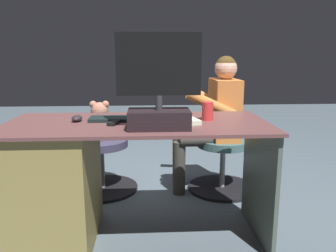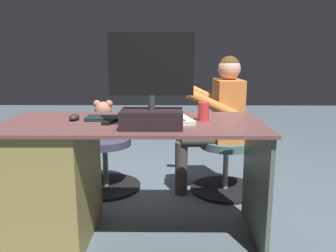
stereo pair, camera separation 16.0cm
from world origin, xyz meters
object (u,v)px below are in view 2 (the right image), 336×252
cup (204,112)px  person (217,115)px  keyboard (122,118)px  monitor (152,99)px  computer_mouse (74,117)px  teddy_bear (104,121)px  visitor_chair (226,163)px  office_chair_teddy (105,161)px  desk (65,177)px  tv_remote (110,121)px

cup → person: person is taller
keyboard → person: person is taller
monitor → computer_mouse: monitor is taller
teddy_bear → person: (-0.91, 0.05, 0.06)m
cup → visitor_chair: cup is taller
office_chair_teddy → computer_mouse: bearing=87.6°
keyboard → teddy_bear: size_ratio=1.34×
monitor → keyboard: size_ratio=1.18×
keyboard → office_chair_teddy: 0.90m
desk → visitor_chair: bearing=-146.3°
desk → visitor_chair: desk is taller
computer_mouse → cup: 0.77m
teddy_bear → visitor_chair: 1.05m
computer_mouse → desk: bearing=36.3°
keyboard → tv_remote: (0.05, 0.09, -0.00)m
computer_mouse → visitor_chair: (-1.02, -0.68, -0.51)m
visitor_chair → keyboard: bearing=41.8°
teddy_bear → cup: bearing=134.8°
computer_mouse → tv_remote: computer_mouse is taller
cup → person: size_ratio=0.10×
monitor → computer_mouse: (0.47, -0.21, -0.14)m
monitor → person: monitor is taller
computer_mouse → teddy_bear: size_ratio=0.31×
keyboard → person: bearing=-134.6°
monitor → cup: bearing=-145.8°
office_chair_teddy → teddy_bear: 0.34m
monitor → visitor_chair: size_ratio=0.88×
teddy_bear → desk: bearing=83.3°
tv_remote → teddy_bear: teddy_bear is taller
tv_remote → office_chair_teddy: size_ratio=0.26×
monitor → cup: size_ratio=4.53×
office_chair_teddy → visitor_chair: 0.99m
person → visitor_chair: bearing=177.3°
visitor_chair → monitor: bearing=58.2°
desk → keyboard: keyboard is taller
desk → office_chair_teddy: (-0.09, -0.77, -0.15)m
tv_remote → teddy_bear: (0.20, -0.81, -0.16)m
computer_mouse → teddy_bear: 0.76m
computer_mouse → person: 1.17m
office_chair_teddy → person: 0.99m
computer_mouse → keyboard: bearing=-177.0°
desk → visitor_chair: (-1.08, -0.72, -0.15)m
cup → monitor: bearing=34.2°
keyboard → computer_mouse: computer_mouse is taller
monitor → person: size_ratio=0.45×
tv_remote → teddy_bear: size_ratio=0.48×
keyboard → person: (-0.66, -0.67, -0.10)m
office_chair_teddy → visitor_chair: same height
teddy_bear → visitor_chair: teddy_bear is taller
keyboard → cup: 0.49m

